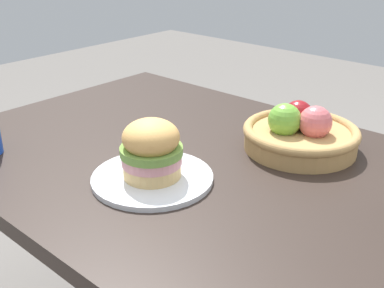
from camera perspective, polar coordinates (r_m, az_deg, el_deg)
The scene contains 4 objects.
dining_table at distance 1.19m, azimuth 2.03°, elevation -6.63°, with size 1.40×0.90×0.75m.
plate at distance 1.06m, azimuth -4.75°, elevation -4.06°, with size 0.27×0.27×0.01m, color white.
sandwich at distance 1.03m, azimuth -4.88°, elevation -0.62°, with size 0.14×0.14×0.13m.
fruit_basket at distance 1.23m, azimuth 12.80°, elevation 1.26°, with size 0.29×0.29×0.12m.
Camera 1 is at (0.65, -0.79, 1.26)m, focal length 44.64 mm.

